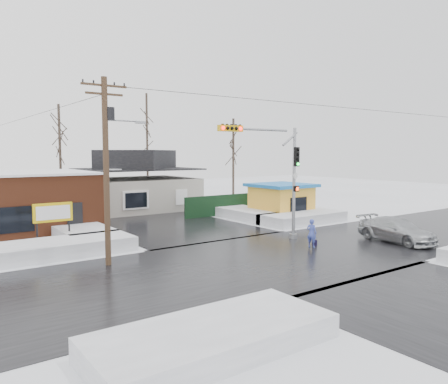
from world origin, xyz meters
TOP-DOWN VIEW (x-y plane):
  - ground at (0.00, 0.00)m, footprint 120.00×120.00m
  - road_ns at (0.00, 0.00)m, footprint 10.00×120.00m
  - road_ew at (0.00, 0.00)m, footprint 120.00×10.00m
  - snowbank_nw at (-9.00, 7.00)m, footprint 7.00×3.00m
  - snowbank_ne at (9.00, 7.00)m, footprint 7.00×3.00m
  - snowbank_sw at (-9.00, -7.00)m, footprint 7.00×3.00m
  - snowbank_nside_w at (-7.00, 12.00)m, footprint 3.00×8.00m
  - snowbank_nside_e at (7.00, 12.00)m, footprint 3.00×8.00m
  - traffic_signal at (2.43, 2.97)m, footprint 6.05×0.68m
  - utility_pole at (-7.93, 3.50)m, footprint 3.15×0.44m
  - marquee_sign at (-9.00, 9.49)m, footprint 2.20×0.21m
  - house at (2.00, 22.00)m, footprint 10.40×8.40m
  - kiosk at (9.50, 9.99)m, footprint 4.60×4.60m
  - fence at (6.50, 14.00)m, footprint 8.00×0.12m
  - tree_far_left at (-4.00, 26.00)m, footprint 3.00×3.00m
  - tree_far_mid at (6.00, 28.00)m, footprint 3.00×3.00m
  - tree_far_right at (12.00, 20.00)m, footprint 3.00×3.00m
  - pedestrian at (3.00, 0.51)m, footprint 0.56×0.69m
  - car at (8.31, -1.49)m, footprint 2.60×5.24m
  - shopping_bag at (3.37, 0.62)m, footprint 0.29×0.16m

SIDE VIEW (x-z plane):
  - ground at x=0.00m, z-range 0.00..0.00m
  - road_ns at x=0.00m, z-range 0.00..0.02m
  - road_ew at x=0.00m, z-range 0.00..0.02m
  - shopping_bag at x=3.37m, z-range 0.00..0.35m
  - snowbank_sw at x=-9.00m, z-range 0.00..0.70m
  - snowbank_nw at x=-9.00m, z-range 0.00..0.80m
  - snowbank_ne at x=9.00m, z-range 0.00..0.80m
  - snowbank_nside_w at x=-7.00m, z-range 0.00..0.80m
  - snowbank_nside_e at x=7.00m, z-range 0.00..0.80m
  - car at x=8.31m, z-range 0.00..1.46m
  - pedestrian at x=3.00m, z-range 0.00..1.64m
  - fence at x=6.50m, z-range 0.00..1.80m
  - kiosk at x=9.50m, z-range 0.03..2.90m
  - marquee_sign at x=-9.00m, z-range 0.65..3.20m
  - house at x=2.00m, z-range -0.26..5.50m
  - traffic_signal at x=2.43m, z-range 1.04..8.04m
  - utility_pole at x=-7.93m, z-range 0.61..9.61m
  - tree_far_right at x=12.00m, z-range 2.66..11.66m
  - tree_far_left at x=-4.00m, z-range 2.95..12.95m
  - tree_far_mid at x=6.00m, z-range 3.54..15.54m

